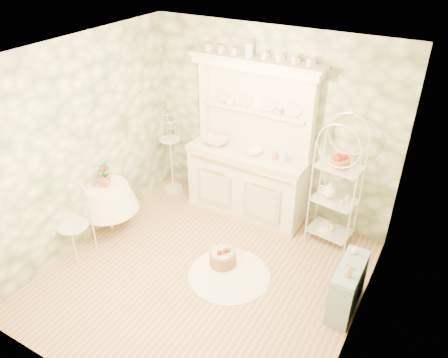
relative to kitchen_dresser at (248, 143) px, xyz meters
The scene contains 22 objects.
floor 1.91m from the kitchen_dresser, 82.50° to the right, with size 3.60×3.60×0.00m, color tan.
ceiling 2.18m from the kitchen_dresser, 82.50° to the right, with size 3.60×3.60×0.00m, color white.
wall_left 2.22m from the kitchen_dresser, 136.47° to the right, with size 3.60×3.60×0.00m, color beige.
wall_right 2.52m from the kitchen_dresser, 37.23° to the right, with size 3.60×3.60×0.00m, color beige.
wall_back 0.40m from the kitchen_dresser, 54.46° to the left, with size 3.60×3.60×0.00m, color beige.
wall_front 3.33m from the kitchen_dresser, 86.55° to the right, with size 3.60×3.60×0.00m, color beige.
kitchen_dresser is the anchor object (origin of this frame).
bakers_rack 1.32m from the kitchen_dresser, ahead, with size 0.60×0.43×1.92m, color white.
side_shelf 2.33m from the kitchen_dresser, 31.57° to the right, with size 0.27×0.72×0.62m, color #89A1B0.
round_table 2.13m from the kitchen_dresser, 137.76° to the right, with size 0.70×0.70×0.76m, color white.
cafe_chair 2.57m from the kitchen_dresser, 126.81° to the right, with size 0.39×0.39×0.85m, color white.
birdcage_stand 1.37m from the kitchen_dresser, behind, with size 0.35×0.35×1.49m, color white.
floor_basket 1.62m from the kitchen_dresser, 76.60° to the right, with size 0.29×0.29×0.19m, color #AE6E42.
lace_rug 1.83m from the kitchen_dresser, 71.02° to the right, with size 1.02×1.02×0.01m, color white.
bowl_floral 0.52m from the kitchen_dresser, behind, with size 0.33×0.33×0.08m, color white.
bowl_white 0.16m from the kitchen_dresser, 12.39° to the right, with size 0.24×0.24×0.08m, color white.
cup_left 0.62m from the kitchen_dresser, 157.28° to the left, with size 0.13×0.13×0.10m, color white.
cup_right 0.61m from the kitchen_dresser, 23.90° to the left, with size 0.09×0.09×0.08m, color white.
potted_geranium 2.00m from the kitchen_dresser, 138.38° to the right, with size 0.17×0.12×0.32m, color #3F7238.
bottle_amber 2.33m from the kitchen_dresser, 35.23° to the right, with size 0.06×0.06×0.15m, color #D17951.
bottle_blue 2.23m from the kitchen_dresser, 33.04° to the right, with size 0.05×0.05×0.11m, color #A3B9DA.
bottle_glass 2.10m from the kitchen_dresser, 26.86° to the right, with size 0.08×0.08×0.10m, color silver.
Camera 1 is at (2.23, -3.37, 3.82)m, focal length 35.00 mm.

